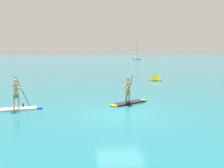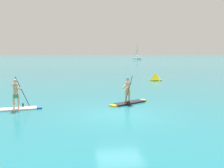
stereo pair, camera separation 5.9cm
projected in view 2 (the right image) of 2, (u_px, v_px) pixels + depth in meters
name	position (u px, v px, depth m)	size (l,w,h in m)	color
ground	(120.00, 114.00, 13.91)	(440.00, 440.00, 0.00)	#1E727F
paddleboarder_near_left	(15.00, 103.00, 14.93)	(3.17, 1.13, 1.95)	white
paddleboarder_mid_center	(128.00, 98.00, 16.65)	(2.78, 1.94, 1.89)	black
race_marker_buoy	(155.00, 77.00, 29.97)	(1.57, 1.57, 0.90)	yellow
sailboat_right_horizon	(137.00, 58.00, 104.36)	(2.11, 6.13, 7.02)	white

